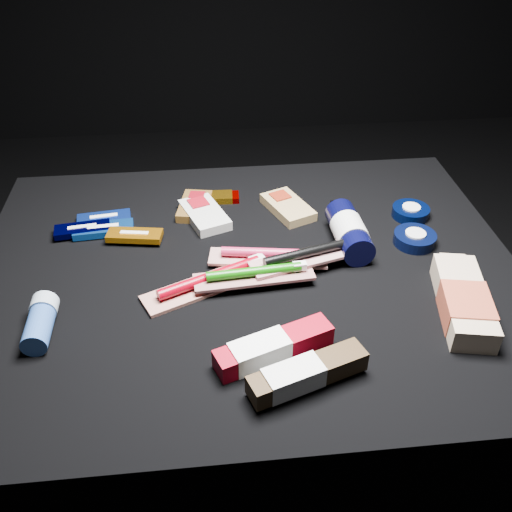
{
  "coord_description": "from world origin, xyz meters",
  "views": [
    {
      "loc": [
        -0.07,
        -0.8,
        1.03
      ],
      "look_at": [
        0.01,
        0.01,
        0.42
      ],
      "focal_mm": 40.0,
      "sensor_mm": 36.0,
      "label": 1
    }
  ],
  "objects": [
    {
      "name": "cream_tin_lower",
      "position": [
        0.32,
        0.05,
        0.41
      ],
      "size": [
        0.08,
        0.08,
        0.02
      ],
      "rotation": [
        0.0,
        0.0,
        0.12
      ],
      "color": "black",
      "rests_on": "cloth_table"
    },
    {
      "name": "ground",
      "position": [
        0.0,
        0.0,
        0.0
      ],
      "size": [
        3.0,
        3.0,
        0.0
      ],
      "primitive_type": "plane",
      "color": "black",
      "rests_on": "ground"
    },
    {
      "name": "toothbrush_pack_3",
      "position": [
        0.11,
        -0.01,
        0.43
      ],
      "size": [
        0.22,
        0.1,
        0.02
      ],
      "rotation": [
        0.0,
        0.0,
        0.27
      ],
      "color": "silver",
      "rests_on": "cloth_table"
    },
    {
      "name": "toothbrush_pack_2",
      "position": [
        0.01,
        -0.05,
        0.42
      ],
      "size": [
        0.21,
        0.06,
        0.02
      ],
      "rotation": [
        0.0,
        0.0,
        0.08
      ],
      "color": "#A7A29D",
      "rests_on": "cloth_table"
    },
    {
      "name": "luna_bar_0",
      "position": [
        -0.27,
        0.19,
        0.41
      ],
      "size": [
        0.11,
        0.05,
        0.01
      ],
      "rotation": [
        0.0,
        0.0,
        0.12
      ],
      "color": "#13329B",
      "rests_on": "cloth_table"
    },
    {
      "name": "toothpaste_carton_green",
      "position": [
        0.05,
        -0.28,
        0.42
      ],
      "size": [
        0.18,
        0.1,
        0.03
      ],
      "rotation": [
        0.0,
        0.0,
        0.34
      ],
      "color": "#32210F",
      "rests_on": "cloth_table"
    },
    {
      "name": "clif_bar_0",
      "position": [
        -0.09,
        0.21,
        0.41
      ],
      "size": [
        0.08,
        0.12,
        0.02
      ],
      "rotation": [
        0.0,
        0.0,
        -0.2
      ],
      "color": "brown",
      "rests_on": "cloth_table"
    },
    {
      "name": "clif_bar_1",
      "position": [
        -0.07,
        0.18,
        0.41
      ],
      "size": [
        0.11,
        0.14,
        0.02
      ],
      "rotation": [
        0.0,
        0.0,
        0.35
      ],
      "color": "beige",
      "rests_on": "cloth_table"
    },
    {
      "name": "deodorant_stick",
      "position": [
        -0.33,
        -0.13,
        0.42
      ],
      "size": [
        0.04,
        0.1,
        0.04
      ],
      "rotation": [
        0.0,
        0.0,
        0.01
      ],
      "color": "#2A4E92",
      "rests_on": "cloth_table"
    },
    {
      "name": "luna_bar_2",
      "position": [
        -0.31,
        0.14,
        0.41
      ],
      "size": [
        0.11,
        0.05,
        0.01
      ],
      "rotation": [
        0.0,
        0.0,
        0.13
      ],
      "color": "black",
      "rests_on": "cloth_table"
    },
    {
      "name": "luna_bar_1",
      "position": [
        -0.27,
        0.14,
        0.41
      ],
      "size": [
        0.12,
        0.05,
        0.02
      ],
      "rotation": [
        0.0,
        0.0,
        0.08
      ],
      "color": "#124EB0",
      "rests_on": "cloth_table"
    },
    {
      "name": "cloth_table",
      "position": [
        0.0,
        0.0,
        0.2
      ],
      "size": [
        0.98,
        0.78,
        0.4
      ],
      "primitive_type": "cube",
      "color": "black",
      "rests_on": "ground"
    },
    {
      "name": "lotion_bottle",
      "position": [
        0.2,
        0.06,
        0.43
      ],
      "size": [
        0.06,
        0.19,
        0.06
      ],
      "rotation": [
        0.0,
        0.0,
        0.03
      ],
      "color": "black",
      "rests_on": "cloth_table"
    },
    {
      "name": "luna_bar_3",
      "position": [
        -0.21,
        0.11,
        0.41
      ],
      "size": [
        0.11,
        0.06,
        0.01
      ],
      "rotation": [
        0.0,
        0.0,
        -0.17
      ],
      "color": "orange",
      "rests_on": "cloth_table"
    },
    {
      "name": "clif_bar_2",
      "position": [
        0.1,
        0.19,
        0.41
      ],
      "size": [
        0.11,
        0.14,
        0.02
      ],
      "rotation": [
        0.0,
        0.0,
        0.39
      ],
      "color": "#A28653",
      "rests_on": "cloth_table"
    },
    {
      "name": "bodywash_bottle",
      "position": [
        0.33,
        -0.15,
        0.42
      ],
      "size": [
        0.11,
        0.22,
        0.04
      ],
      "rotation": [
        0.0,
        0.0,
        -0.2
      ],
      "color": "#CAAE8E",
      "rests_on": "cloth_table"
    },
    {
      "name": "toothpaste_carton_red",
      "position": [
        0.01,
        -0.22,
        0.42
      ],
      "size": [
        0.19,
        0.1,
        0.04
      ],
      "rotation": [
        0.0,
        0.0,
        0.36
      ],
      "color": "maroon",
      "rests_on": "cloth_table"
    },
    {
      "name": "power_bar",
      "position": [
        -0.05,
        0.24,
        0.41
      ],
      "size": [
        0.12,
        0.04,
        0.01
      ],
      "rotation": [
        0.0,
        0.0,
        -0.04
      ],
      "color": "#6B0000",
      "rests_on": "cloth_table"
    },
    {
      "name": "cream_tin_upper",
      "position": [
        0.34,
        0.14,
        0.41
      ],
      "size": [
        0.07,
        0.07,
        0.02
      ],
      "rotation": [
        0.0,
        0.0,
        -0.15
      ],
      "color": "black",
      "rests_on": "cloth_table"
    },
    {
      "name": "toothbrush_pack_0",
      "position": [
        -0.07,
        -0.04,
        0.41
      ],
      "size": [
        0.24,
        0.15,
        0.03
      ],
      "rotation": [
        0.0,
        0.0,
        0.43
      ],
      "color": "#BCB5AF",
      "rests_on": "cloth_table"
    },
    {
      "name": "toothbrush_pack_1",
      "position": [
        0.04,
        0.01,
        0.42
      ],
      "size": [
        0.22,
        0.08,
        0.02
      ],
      "rotation": [
        0.0,
        0.0,
        -0.16
      ],
      "color": "beige",
      "rests_on": "cloth_table"
    }
  ]
}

